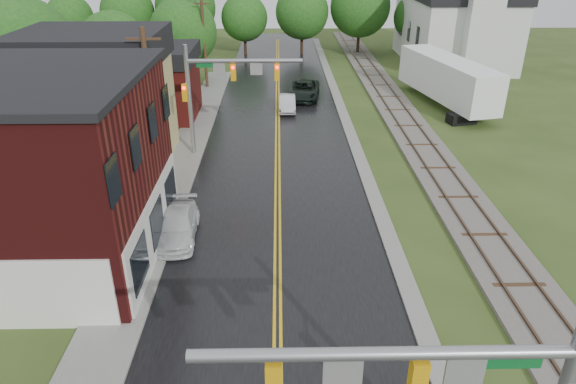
{
  "coord_description": "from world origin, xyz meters",
  "views": [
    {
      "loc": [
        0.12,
        -5.07,
        13.06
      ],
      "look_at": [
        0.47,
        14.13,
        3.5
      ],
      "focal_mm": 32.0,
      "sensor_mm": 36.0,
      "label": 1
    }
  ],
  "objects_px": {
    "tree_left_b": "(24,54)",
    "suv_dark": "(304,90)",
    "tree_left_c": "(115,49)",
    "church": "(459,11)",
    "utility_pole_c": "(204,38)",
    "semi_trailer": "(447,78)",
    "pickup_white": "(178,226)",
    "sedan_silver": "(287,103)",
    "tree_left_e": "(185,33)",
    "utility_pole_b": "(152,109)",
    "traffic_signal_far": "(222,81)"
  },
  "relations": [
    {
      "from": "tree_left_b",
      "to": "suv_dark",
      "type": "height_order",
      "value": "tree_left_b"
    },
    {
      "from": "tree_left_c",
      "to": "church",
      "type": "bearing_deg",
      "value": 22.24
    },
    {
      "from": "utility_pole_c",
      "to": "semi_trailer",
      "type": "distance_m",
      "value": 22.18
    },
    {
      "from": "suv_dark",
      "to": "pickup_white",
      "type": "bearing_deg",
      "value": -99.59
    },
    {
      "from": "sedan_silver",
      "to": "pickup_white",
      "type": "relative_size",
      "value": 0.86
    },
    {
      "from": "tree_left_e",
      "to": "suv_dark",
      "type": "height_order",
      "value": "tree_left_e"
    },
    {
      "from": "church",
      "to": "semi_trailer",
      "type": "xyz_separation_m",
      "value": [
        -5.65,
        -15.99,
        -3.47
      ]
    },
    {
      "from": "tree_left_c",
      "to": "semi_trailer",
      "type": "xyz_separation_m",
      "value": [
        28.19,
        -2.15,
        -2.14
      ]
    },
    {
      "from": "tree_left_c",
      "to": "sedan_silver",
      "type": "bearing_deg",
      "value": -12.83
    },
    {
      "from": "utility_pole_c",
      "to": "sedan_silver",
      "type": "bearing_deg",
      "value": -44.38
    },
    {
      "from": "utility_pole_b",
      "to": "tree_left_e",
      "type": "bearing_deg",
      "value": 94.9
    },
    {
      "from": "suv_dark",
      "to": "tree_left_c",
      "type": "bearing_deg",
      "value": -171.97
    },
    {
      "from": "utility_pole_c",
      "to": "pickup_white",
      "type": "xyz_separation_m",
      "value": [
        2.0,
        -27.67,
        -4.07
      ]
    },
    {
      "from": "traffic_signal_far",
      "to": "sedan_silver",
      "type": "height_order",
      "value": "traffic_signal_far"
    },
    {
      "from": "tree_left_b",
      "to": "tree_left_e",
      "type": "relative_size",
      "value": 1.19
    },
    {
      "from": "traffic_signal_far",
      "to": "tree_left_c",
      "type": "distance_m",
      "value": 16.56
    },
    {
      "from": "church",
      "to": "utility_pole_c",
      "type": "distance_m",
      "value": 28.54
    },
    {
      "from": "utility_pole_c",
      "to": "tree_left_e",
      "type": "height_order",
      "value": "utility_pole_c"
    },
    {
      "from": "sedan_silver",
      "to": "church",
      "type": "bearing_deg",
      "value": 41.79
    },
    {
      "from": "utility_pole_c",
      "to": "tree_left_c",
      "type": "distance_m",
      "value": 8.16
    },
    {
      "from": "church",
      "to": "suv_dark",
      "type": "distance_m",
      "value": 22.83
    },
    {
      "from": "sedan_silver",
      "to": "pickup_white",
      "type": "distance_m",
      "value": 21.0
    },
    {
      "from": "tree_left_c",
      "to": "utility_pole_c",
      "type": "bearing_deg",
      "value": 30.2
    },
    {
      "from": "tree_left_b",
      "to": "utility_pole_c",
      "type": "bearing_deg",
      "value": 47.61
    },
    {
      "from": "traffic_signal_far",
      "to": "utility_pole_b",
      "type": "relative_size",
      "value": 0.82
    },
    {
      "from": "utility_pole_c",
      "to": "pickup_white",
      "type": "height_order",
      "value": "utility_pole_c"
    },
    {
      "from": "sedan_silver",
      "to": "utility_pole_b",
      "type": "bearing_deg",
      "value": -117.58
    },
    {
      "from": "church",
      "to": "semi_trailer",
      "type": "bearing_deg",
      "value": -109.47
    },
    {
      "from": "utility_pole_b",
      "to": "utility_pole_c",
      "type": "height_order",
      "value": "same"
    },
    {
      "from": "sedan_silver",
      "to": "tree_left_b",
      "type": "bearing_deg",
      "value": -165.98
    },
    {
      "from": "tree_left_c",
      "to": "semi_trailer",
      "type": "bearing_deg",
      "value": -4.36
    },
    {
      "from": "tree_left_e",
      "to": "utility_pole_b",
      "type": "bearing_deg",
      "value": -85.1
    },
    {
      "from": "sedan_silver",
      "to": "tree_left_c",
      "type": "bearing_deg",
      "value": 167.15
    },
    {
      "from": "tree_left_c",
      "to": "tree_left_e",
      "type": "bearing_deg",
      "value": 50.19
    },
    {
      "from": "suv_dark",
      "to": "sedan_silver",
      "type": "relative_size",
      "value": 1.43
    },
    {
      "from": "tree_left_b",
      "to": "tree_left_c",
      "type": "distance_m",
      "value": 9.03
    },
    {
      "from": "church",
      "to": "tree_left_b",
      "type": "xyz_separation_m",
      "value": [
        -37.85,
        -21.84,
        -0.12
      ]
    },
    {
      "from": "church",
      "to": "utility_pole_b",
      "type": "bearing_deg",
      "value": -130.18
    },
    {
      "from": "church",
      "to": "tree_left_b",
      "type": "distance_m",
      "value": 43.7
    },
    {
      "from": "utility_pole_b",
      "to": "semi_trailer",
      "type": "xyz_separation_m",
      "value": [
        21.15,
        15.75,
        -2.35
      ]
    },
    {
      "from": "tree_left_c",
      "to": "tree_left_b",
      "type": "bearing_deg",
      "value": -116.56
    },
    {
      "from": "utility_pole_b",
      "to": "utility_pole_c",
      "type": "xyz_separation_m",
      "value": [
        0.0,
        22.0,
        0.0
      ]
    },
    {
      "from": "tree_left_e",
      "to": "sedan_silver",
      "type": "distance_m",
      "value": 14.06
    },
    {
      "from": "suv_dark",
      "to": "pickup_white",
      "type": "height_order",
      "value": "suv_dark"
    },
    {
      "from": "utility_pole_c",
      "to": "tree_left_c",
      "type": "relative_size",
      "value": 1.18
    },
    {
      "from": "traffic_signal_far",
      "to": "semi_trailer",
      "type": "distance_m",
      "value": 20.97
    },
    {
      "from": "tree_left_e",
      "to": "semi_trailer",
      "type": "xyz_separation_m",
      "value": [
        23.19,
        -8.15,
        -2.44
      ]
    },
    {
      "from": "pickup_white",
      "to": "semi_trailer",
      "type": "distance_m",
      "value": 28.79
    },
    {
      "from": "utility_pole_b",
      "to": "tree_left_c",
      "type": "xyz_separation_m",
      "value": [
        -7.05,
        17.9,
        -0.21
      ]
    },
    {
      "from": "church",
      "to": "utility_pole_c",
      "type": "height_order",
      "value": "church"
    }
  ]
}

